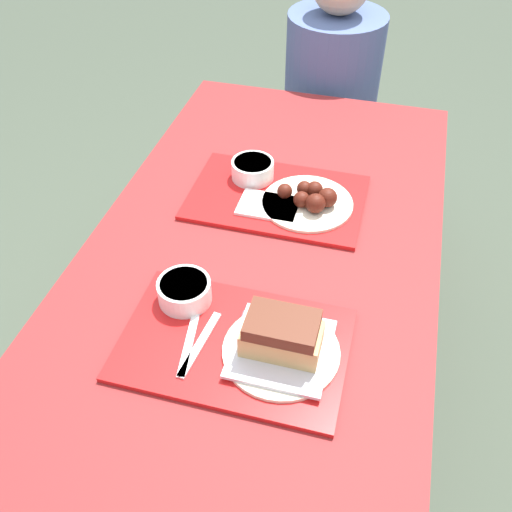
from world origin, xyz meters
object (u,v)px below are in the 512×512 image
Objects in this scene: bowl_coleslaw_near at (184,290)px; tray_near at (234,344)px; tray_far at (277,197)px; bowl_coleslaw_far at (253,169)px; person_seated_across at (333,74)px; brisket_sandwich_plate at (282,341)px; wings_plate_far at (309,199)px.

tray_near is at bearing -32.27° from bowl_coleslaw_near.
tray_far is 0.11m from bowl_coleslaw_far.
bowl_coleslaw_far is at bearing -97.35° from person_seated_across.
tray_near is at bearing -179.68° from brisket_sandwich_plate.
tray_near is 3.97× the size of bowl_coleslaw_near.
tray_far is at bearing 104.42° from brisket_sandwich_plate.
bowl_coleslaw_near is at bearing -104.30° from tray_far.
bowl_coleslaw_far is 0.76m from person_seated_across.
bowl_coleslaw_near is (-0.13, 0.08, 0.03)m from tray_near.
bowl_coleslaw_far is at bearing 87.44° from bowl_coleslaw_near.
brisket_sandwich_plate is at bearing -20.03° from bowl_coleslaw_near.
person_seated_across is (0.10, 0.75, -0.07)m from bowl_coleslaw_far.
brisket_sandwich_plate is (0.13, -0.49, 0.04)m from tray_far.
brisket_sandwich_plate is 0.59m from bowl_coleslaw_far.
tray_near is 3.97× the size of bowl_coleslaw_far.
bowl_coleslaw_near is at bearing -92.56° from bowl_coleslaw_far.
tray_far is at bearing 168.87° from wings_plate_far.
brisket_sandwich_plate is 0.47m from wings_plate_far.
wings_plate_far is (0.19, 0.39, -0.01)m from bowl_coleslaw_near.
bowl_coleslaw_near is at bearing 159.97° from brisket_sandwich_plate.
wings_plate_far is at bearing 82.92° from tray_near.
wings_plate_far is (-0.04, 0.47, -0.02)m from brisket_sandwich_plate.
tray_near and tray_far have the same top height.
brisket_sandwich_plate is (0.23, -0.08, 0.01)m from bowl_coleslaw_near.
tray_near is 1.95× the size of brisket_sandwich_plate.
bowl_coleslaw_far reaches higher than tray_near.
person_seated_across reaches higher than bowl_coleslaw_near.
wings_plate_far reaches higher than tray_far.
tray_far is at bearing 93.48° from tray_near.
brisket_sandwich_plate is at bearing 0.32° from tray_near.
wings_plate_far is (0.17, -0.08, -0.01)m from bowl_coleslaw_far.
bowl_coleslaw_near reaches higher than tray_near.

